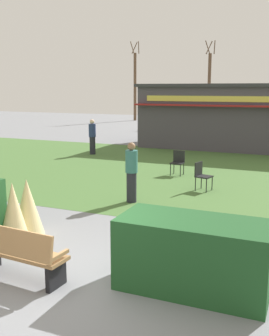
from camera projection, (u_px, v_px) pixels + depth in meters
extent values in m
plane|color=slate|center=(59.00, 281.00, 6.80)|extent=(80.00, 80.00, 0.00)
cube|color=#446B33|center=(201.00, 173.00, 15.38)|extent=(36.00, 12.00, 0.01)
cube|color=#9E7547|center=(21.00, 253.00, 6.82)|extent=(1.73, 0.61, 0.06)
cube|color=#9E7547|center=(10.00, 241.00, 6.58)|extent=(1.70, 0.25, 0.44)
cube|color=black|center=(56.00, 275.00, 6.54)|extent=(0.11, 0.44, 0.45)
cube|color=#9E7547|center=(59.00, 255.00, 6.43)|extent=(0.09, 0.44, 0.06)
cube|color=#1E4C23|center=(193.00, 255.00, 6.44)|extent=(2.36, 1.10, 1.15)
cone|color=#D1BC7F|center=(28.00, 207.00, 8.87)|extent=(0.69, 0.69, 1.24)
cone|color=#D1BC7F|center=(14.00, 214.00, 8.27)|extent=(0.65, 0.65, 1.30)
cube|color=#47424C|center=(249.00, 118.00, 21.81)|extent=(10.91, 4.64, 3.21)
cube|color=#333338|center=(250.00, 85.00, 21.48)|extent=(11.21, 4.94, 0.16)
cube|color=maroon|center=(242.00, 106.00, 19.41)|extent=(11.01, 0.36, 0.08)
cube|color=#D8CC4C|center=(243.00, 99.00, 19.50)|extent=(9.82, 0.04, 0.28)
cube|color=black|center=(204.00, 177.00, 12.72)|extent=(0.53, 0.53, 0.04)
cube|color=black|center=(199.00, 169.00, 12.80)|extent=(0.15, 0.44, 0.44)
cylinder|color=black|center=(206.00, 186.00, 12.50)|extent=(0.03, 0.03, 0.45)
cylinder|color=black|center=(212.00, 183.00, 12.80)|extent=(0.03, 0.03, 0.45)
cylinder|color=black|center=(195.00, 184.00, 12.73)|extent=(0.03, 0.03, 0.45)
cylinder|color=black|center=(201.00, 182.00, 13.02)|extent=(0.03, 0.03, 0.45)
cube|color=black|center=(177.00, 163.00, 15.00)|extent=(0.45, 0.45, 0.04)
cube|color=black|center=(179.00, 156.00, 15.14)|extent=(0.44, 0.05, 0.44)
cylinder|color=black|center=(170.00, 170.00, 14.95)|extent=(0.03, 0.03, 0.45)
cylinder|color=black|center=(180.00, 170.00, 14.80)|extent=(0.03, 0.03, 0.45)
cylinder|color=black|center=(174.00, 168.00, 15.29)|extent=(0.03, 0.03, 0.45)
cylinder|color=black|center=(184.00, 169.00, 15.13)|extent=(0.03, 0.03, 0.45)
cylinder|color=#23232D|center=(132.00, 187.00, 11.45)|extent=(0.28, 0.28, 0.85)
cylinder|color=#336B66|center=(131.00, 161.00, 11.31)|extent=(0.34, 0.34, 0.62)
sphere|color=#8C6647|center=(131.00, 146.00, 11.23)|extent=(0.22, 0.22, 0.22)
cylinder|color=#23232D|center=(93.00, 146.00, 19.78)|extent=(0.28, 0.28, 0.85)
cylinder|color=navy|center=(92.00, 130.00, 19.64)|extent=(0.34, 0.34, 0.62)
sphere|color=beige|center=(92.00, 122.00, 19.56)|extent=(0.22, 0.22, 0.22)
cube|color=navy|center=(192.00, 123.00, 31.20)|extent=(4.20, 1.81, 0.60)
cube|color=black|center=(190.00, 117.00, 31.18)|extent=(2.31, 1.59, 0.44)
cylinder|color=black|center=(211.00, 125.00, 31.57)|extent=(0.64, 0.22, 0.64)
cylinder|color=black|center=(206.00, 128.00, 29.91)|extent=(0.64, 0.22, 0.64)
cylinder|color=black|center=(179.00, 124.00, 32.58)|extent=(0.64, 0.22, 0.64)
cylinder|color=black|center=(172.00, 126.00, 30.92)|extent=(0.64, 0.22, 0.64)
cube|color=#B7BABF|center=(267.00, 125.00, 29.07)|extent=(4.20, 1.81, 0.60)
cube|color=black|center=(265.00, 119.00, 29.05)|extent=(2.31, 1.59, 0.44)
cylinder|color=black|center=(250.00, 127.00, 30.45)|extent=(0.64, 0.22, 0.64)
cylinder|color=black|center=(246.00, 129.00, 28.79)|extent=(0.64, 0.22, 0.64)
cylinder|color=brown|center=(135.00, 87.00, 40.08)|extent=(0.28, 0.28, 6.50)
cylinder|color=brown|center=(139.00, 47.00, 39.33)|extent=(0.25, 0.58, 1.12)
cylinder|color=brown|center=(135.00, 48.00, 39.71)|extent=(0.54, 0.36, 1.12)
cylinder|color=brown|center=(132.00, 47.00, 39.16)|extent=(0.54, 0.35, 1.12)
cylinder|color=brown|center=(209.00, 89.00, 35.68)|extent=(0.28, 0.28, 6.09)
cylinder|color=brown|center=(215.00, 47.00, 34.97)|extent=(0.25, 0.58, 1.12)
cylinder|color=brown|center=(209.00, 48.00, 35.34)|extent=(0.54, 0.36, 1.12)
cylinder|color=brown|center=(208.00, 47.00, 34.80)|extent=(0.54, 0.35, 1.12)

